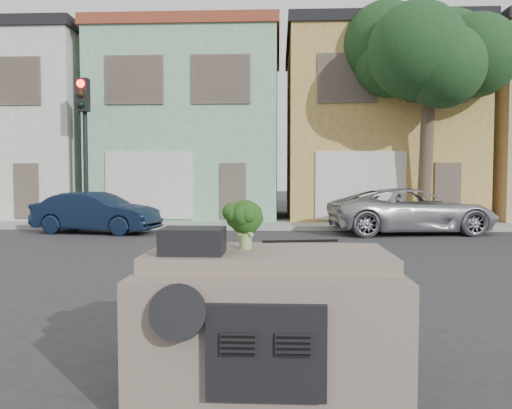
# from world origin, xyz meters

# --- Properties ---
(ground_plane) EXTENTS (120.00, 120.00, 0.00)m
(ground_plane) POSITION_xyz_m (0.00, 0.00, 0.00)
(ground_plane) COLOR #303033
(ground_plane) RESTS_ON ground
(sidewalk) EXTENTS (40.00, 3.00, 0.15)m
(sidewalk) POSITION_xyz_m (0.00, 10.50, 0.07)
(sidewalk) COLOR gray
(sidewalk) RESTS_ON ground
(townhouse_white) EXTENTS (7.20, 8.20, 7.55)m
(townhouse_white) POSITION_xyz_m (-11.00, 14.50, 3.77)
(townhouse_white) COLOR silver
(townhouse_white) RESTS_ON ground
(townhouse_mint) EXTENTS (7.20, 8.20, 7.55)m
(townhouse_mint) POSITION_xyz_m (-3.50, 14.50, 3.77)
(townhouse_mint) COLOR #7FB58F
(townhouse_mint) RESTS_ON ground
(townhouse_tan) EXTENTS (7.20, 8.20, 7.55)m
(townhouse_tan) POSITION_xyz_m (4.00, 14.50, 3.77)
(townhouse_tan) COLOR tan
(townhouse_tan) RESTS_ON ground
(navy_sedan) EXTENTS (4.05, 2.02, 1.28)m
(navy_sedan) POSITION_xyz_m (-5.58, 8.04, 0.00)
(navy_sedan) COLOR #111E34
(navy_sedan) RESTS_ON ground
(silver_pickup) EXTENTS (5.32, 2.98, 1.40)m
(silver_pickup) POSITION_xyz_m (4.20, 8.42, 0.00)
(silver_pickup) COLOR #ACADB3
(silver_pickup) RESTS_ON ground
(traffic_signal) EXTENTS (0.40, 0.40, 5.10)m
(traffic_signal) POSITION_xyz_m (-6.50, 9.50, 2.55)
(traffic_signal) COLOR black
(traffic_signal) RESTS_ON ground
(tree_near) EXTENTS (4.40, 4.00, 8.50)m
(tree_near) POSITION_xyz_m (5.00, 9.80, 4.25)
(tree_near) COLOR #1A3B1A
(tree_near) RESTS_ON ground
(car_dashboard) EXTENTS (2.00, 1.80, 1.12)m
(car_dashboard) POSITION_xyz_m (0.00, -3.00, 0.56)
(car_dashboard) COLOR #77685B
(car_dashboard) RESTS_ON ground
(instrument_hump) EXTENTS (0.48, 0.38, 0.20)m
(instrument_hump) POSITION_xyz_m (-0.58, -3.35, 1.22)
(instrument_hump) COLOR black
(instrument_hump) RESTS_ON car_dashboard
(wiper_arm) EXTENTS (0.69, 0.15, 0.02)m
(wiper_arm) POSITION_xyz_m (0.28, -2.62, 1.13)
(wiper_arm) COLOR black
(wiper_arm) RESTS_ON car_dashboard
(broccoli) EXTENTS (0.38, 0.38, 0.41)m
(broccoli) POSITION_xyz_m (-0.19, -3.08, 1.33)
(broccoli) COLOR #183910
(broccoli) RESTS_ON car_dashboard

